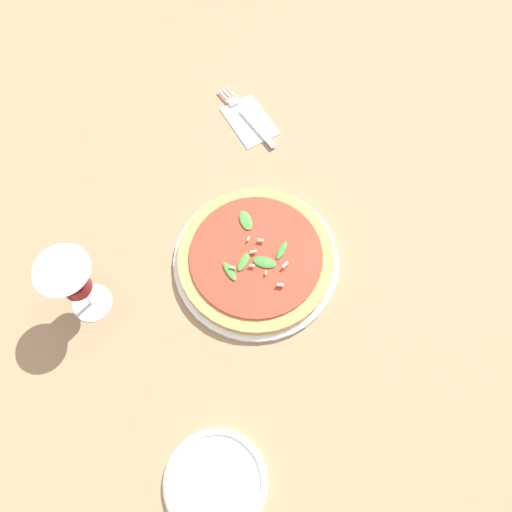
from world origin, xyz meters
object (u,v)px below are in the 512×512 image
Objects in this scene: pizza_arugula_main at (256,259)px; side_plate_white at (215,484)px; wine_glass at (72,281)px; fork at (247,117)px.

pizza_arugula_main is 1.88× the size of side_plate_white.
side_plate_white is (-0.37, 0.06, -0.10)m from wine_glass.
side_plate_white is (-0.45, 0.55, 0.00)m from fork.
wine_glass reaches higher than side_plate_white.
pizza_arugula_main is at bearing -121.77° from wine_glass.
wine_glass is 0.39m from side_plate_white.
pizza_arugula_main is 0.38m from side_plate_white.
wine_glass reaches higher than fork.
wine_glass is 0.51m from fork.
fork is (0.24, -0.23, -0.01)m from pizza_arugula_main.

